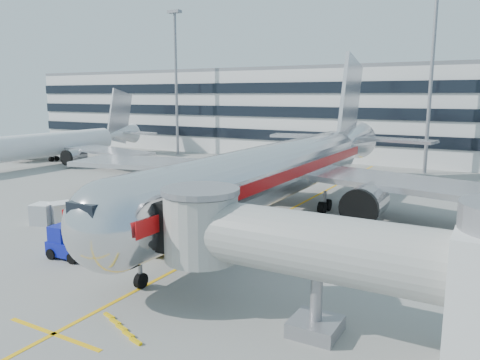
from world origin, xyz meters
The scene contains 15 objects.
ground centered at (0.00, 0.00, 0.00)m, with size 180.00×180.00×0.00m, color gray.
lead_in_line centered at (0.00, 10.00, 0.01)m, with size 0.25×70.00×0.01m, color #FEB80D.
stop_bar centered at (0.00, -14.00, 0.01)m, with size 6.00×0.25×0.01m, color #FEB80D.
main_jet centered at (0.00, 11.72, 4.23)m, with size 50.95×48.70×16.06m.
jet_bridge centered at (12.18, -8.00, 3.87)m, with size 17.80×4.50×7.00m.
terminal centered at (0.00, 57.95, 7.80)m, with size 150.00×24.25×15.60m.
light_mast_west centered at (-35.00, 42.00, 14.88)m, with size 2.40×1.20×25.45m.
light_mast_centre centered at (8.00, 42.00, 14.88)m, with size 2.40×1.20×25.45m.
second_jet centered at (-44.91, 22.80, 3.18)m, with size 38.21×36.52×12.04m.
belt_loader centered at (-4.29, -2.60, 0.68)m, with size 5.15×2.64×2.41m.
baggage_tug centered at (-7.71, -6.48, 0.96)m, with size 3.04×2.03×2.21m.
cargo_container_left centered at (-16.23, -1.81, 0.90)m, with size 2.13×2.13×1.79m.
cargo_container_right centered at (-11.68, 1.47, 0.78)m, with size 1.74×1.74×1.56m.
cargo_container_front centered at (-15.02, -0.90, 0.93)m, with size 2.28×2.28×1.85m.
ramp_worker centered at (-4.97, -1.71, 0.94)m, with size 0.69×0.45×1.88m, color #C8EE19.
Camera 1 is at (17.31, -27.11, 10.88)m, focal length 35.00 mm.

